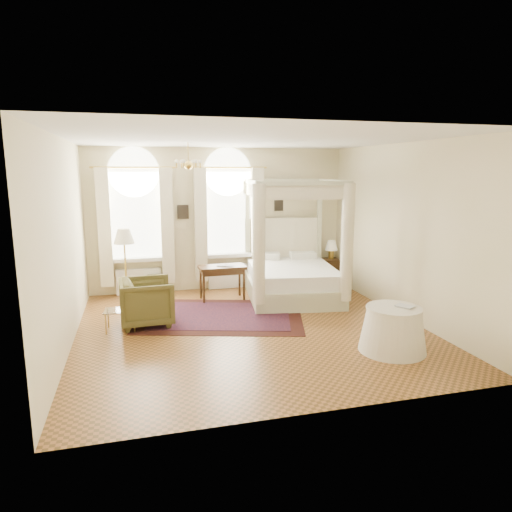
# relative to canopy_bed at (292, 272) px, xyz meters

# --- Properties ---
(ground) EXTENTS (6.00, 6.00, 0.00)m
(ground) POSITION_rel_canopy_bed_xyz_m (-1.38, -1.72, -0.59)
(ground) COLOR #93582A
(ground) RESTS_ON ground
(room_walls) EXTENTS (6.00, 6.00, 6.00)m
(room_walls) POSITION_rel_canopy_bed_xyz_m (-1.38, -1.72, 1.39)
(room_walls) COLOR beige
(room_walls) RESTS_ON ground
(window_left) EXTENTS (1.62, 0.27, 3.29)m
(window_left) POSITION_rel_canopy_bed_xyz_m (-3.28, 1.15, 0.90)
(window_left) COLOR white
(window_left) RESTS_ON room_walls
(window_right) EXTENTS (1.62, 0.27, 3.29)m
(window_right) POSITION_rel_canopy_bed_xyz_m (-1.18, 1.15, 0.90)
(window_right) COLOR white
(window_right) RESTS_ON room_walls
(chandelier) EXTENTS (0.51, 0.45, 0.50)m
(chandelier) POSITION_rel_canopy_bed_xyz_m (-2.28, -0.52, 2.32)
(chandelier) COLOR gold
(chandelier) RESTS_ON room_walls
(wall_pictures) EXTENTS (2.54, 0.03, 0.39)m
(wall_pictures) POSITION_rel_canopy_bed_xyz_m (-1.29, 1.25, 1.30)
(wall_pictures) COLOR black
(wall_pictures) RESTS_ON room_walls
(canopy_bed) EXTENTS (2.26, 2.64, 2.59)m
(canopy_bed) POSITION_rel_canopy_bed_xyz_m (0.00, 0.00, 0.00)
(canopy_bed) COLOR #B6B895
(canopy_bed) RESTS_ON ground
(nightstand) EXTENTS (0.48, 0.44, 0.63)m
(nightstand) POSITION_rel_canopy_bed_xyz_m (1.32, 0.98, -0.28)
(nightstand) COLOR #3E2711
(nightstand) RESTS_ON ground
(nightstand_lamp) EXTENTS (0.31, 0.31, 0.45)m
(nightstand_lamp) POSITION_rel_canopy_bed_xyz_m (1.39, 1.04, 0.34)
(nightstand_lamp) COLOR gold
(nightstand_lamp) RESTS_ON nightstand
(writing_desk) EXTENTS (1.01, 0.54, 0.75)m
(writing_desk) POSITION_rel_canopy_bed_xyz_m (-1.52, 0.26, 0.05)
(writing_desk) COLOR #3E2711
(writing_desk) RESTS_ON ground
(laptop) EXTENTS (0.43, 0.36, 0.03)m
(laptop) POSITION_rel_canopy_bed_xyz_m (-1.44, 0.27, 0.18)
(laptop) COLOR black
(laptop) RESTS_ON writing_desk
(stool) EXTENTS (0.49, 0.49, 0.46)m
(stool) POSITION_rel_canopy_bed_xyz_m (-2.92, 0.98, -0.21)
(stool) COLOR #44371D
(stool) RESTS_ON ground
(armchair) EXTENTS (0.99, 0.96, 0.86)m
(armchair) POSITION_rel_canopy_bed_xyz_m (-3.16, -1.02, -0.16)
(armchair) COLOR #4A441F
(armchair) RESTS_ON ground
(coffee_table) EXTENTS (0.58, 0.43, 0.38)m
(coffee_table) POSITION_rel_canopy_bed_xyz_m (-3.62, -1.23, -0.25)
(coffee_table) COLOR white
(coffee_table) RESTS_ON ground
(floor_lamp) EXTENTS (0.42, 0.42, 1.62)m
(floor_lamp) POSITION_rel_canopy_bed_xyz_m (-3.53, 0.28, 0.80)
(floor_lamp) COLOR gold
(floor_lamp) RESTS_ON ground
(oriental_rug) EXTENTS (3.57, 2.98, 0.01)m
(oriental_rug) POSITION_rel_canopy_bed_xyz_m (-1.75, -0.89, -0.58)
(oriental_rug) COLOR #38130D
(oriental_rug) RESTS_ON ground
(side_table) EXTENTS (1.04, 1.04, 0.71)m
(side_table) POSITION_rel_canopy_bed_xyz_m (0.51, -3.28, -0.24)
(side_table) COLOR silver
(side_table) RESTS_ON ground
(book) EXTENTS (0.30, 0.32, 0.02)m
(book) POSITION_rel_canopy_bed_xyz_m (0.59, -3.37, 0.13)
(book) COLOR black
(book) RESTS_ON side_table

